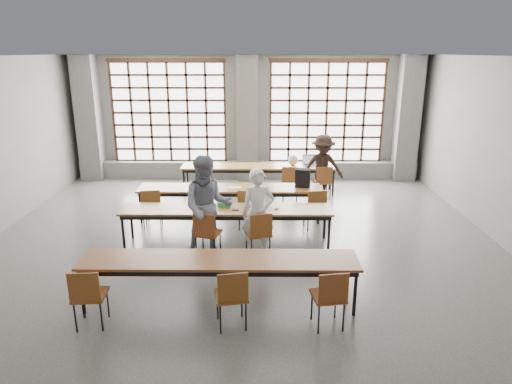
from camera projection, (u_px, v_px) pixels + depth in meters
floor at (241, 255)px, 8.39m from camera, size 11.00×11.00×0.00m
ceiling at (239, 57)px, 7.36m from camera, size 11.00×11.00×0.00m
wall_back at (248, 118)px, 13.13m from camera, size 10.00×0.00×10.00m
column_left at (89, 119)px, 12.90m from camera, size 0.60×0.55×3.50m
column_mid at (248, 119)px, 12.86m from camera, size 0.60×0.55×3.50m
column_right at (407, 119)px, 12.83m from camera, size 0.60×0.55×3.50m
window_left at (169, 113)px, 13.03m from camera, size 3.32×0.12×3.00m
window_right at (327, 113)px, 12.99m from camera, size 3.32×0.12×3.00m
sill_ledge at (248, 170)px, 13.38m from camera, size 9.80×0.35×0.50m
desk_row_a at (259, 168)px, 11.91m from camera, size 4.00×0.70×0.73m
desk_row_b at (230, 190)px, 10.01m from camera, size 4.00×0.70×0.73m
desk_row_c at (227, 212)px, 8.67m from camera, size 4.00×0.70×0.73m
desk_row_d at (219, 263)px, 6.58m from camera, size 4.00×0.70×0.73m
chair_back_left at (203, 179)px, 11.36m from camera, size 0.53×0.53×0.88m
chair_back_mid at (290, 179)px, 11.34m from camera, size 0.46×0.47×0.88m
chair_back_right at (323, 179)px, 11.33m from camera, size 0.47×0.48×0.88m
chair_mid_left at (152, 205)px, 9.46m from camera, size 0.47×0.47×0.88m
chair_mid_centre at (247, 205)px, 9.45m from camera, size 0.42×0.43×0.88m
chair_mid_right at (315, 205)px, 9.44m from camera, size 0.48×0.49×0.88m
chair_front_left at (206, 230)px, 8.11m from camera, size 0.51×0.51×0.88m
chair_front_right at (259, 230)px, 8.11m from camera, size 0.52×0.53×0.88m
chair_near_left at (88, 292)px, 6.03m from camera, size 0.45×0.45×0.88m
chair_near_mid at (232, 293)px, 6.01m from camera, size 0.49×0.50×0.88m
chair_near_right at (330, 293)px, 6.00m from camera, size 0.48×0.48×0.88m
student_male at (258, 213)px, 8.15m from camera, size 0.63×0.45×1.63m
student_female at (208, 207)px, 8.12m from camera, size 0.97×0.79×1.86m
student_back at (323, 167)px, 11.37m from camera, size 1.12×0.73×1.63m
laptop_front at (257, 204)px, 8.73m from camera, size 0.44×0.40×0.26m
laptop_back at (310, 162)px, 11.96m from camera, size 0.39×0.34×0.26m
mouse at (277, 208)px, 8.62m from camera, size 0.11×0.10×0.04m
green_box at (224, 205)px, 8.72m from camera, size 0.26×0.14×0.09m
phone at (236, 210)px, 8.55m from camera, size 0.14×0.08×0.01m
paper_sheet_a at (203, 187)px, 10.05m from camera, size 0.34×0.27×0.00m
paper_sheet_b at (216, 188)px, 9.95m from camera, size 0.35×0.30×0.00m
paper_sheet_c at (234, 187)px, 9.99m from camera, size 0.31×0.23×0.00m
backpack at (303, 178)px, 9.97m from camera, size 0.35×0.26×0.40m
plastic_bag at (293, 160)px, 11.89m from camera, size 0.32×0.28×0.29m
red_pouch at (90, 292)px, 6.11m from camera, size 0.21×0.12×0.06m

